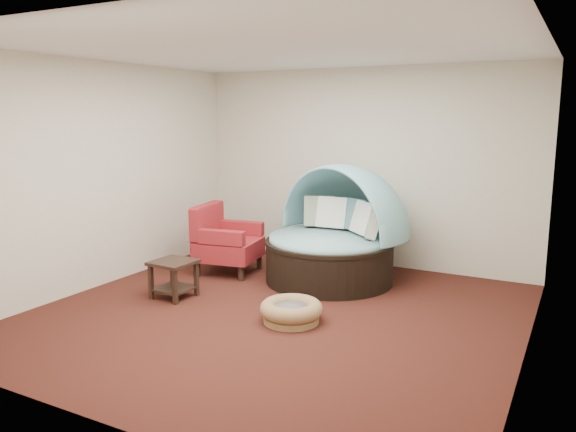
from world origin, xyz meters
The scene contains 10 objects.
floor centered at (0.00, 0.00, 0.00)m, with size 5.00×5.00×0.00m, color #411912.
wall_back centered at (0.00, 2.50, 1.40)m, with size 5.00×5.00×0.00m, color beige.
wall_front centered at (0.00, -2.50, 1.40)m, with size 5.00×5.00×0.00m, color beige.
wall_left centered at (-2.50, 0.00, 1.40)m, with size 5.00×5.00×0.00m, color beige.
wall_right centered at (2.50, 0.00, 1.40)m, with size 5.00×5.00×0.00m, color beige.
ceiling centered at (0.00, 0.00, 2.80)m, with size 5.00×5.00×0.00m, color white.
canopy_daybed centered at (0.03, 1.50, 0.71)m, with size 2.15×2.12×1.52m.
pet_basket centered at (0.25, -0.13, 0.12)m, with size 0.84×0.84×0.23m.
red_armchair centered at (-1.45, 1.13, 0.43)m, with size 0.92×0.92×0.94m.
side_table centered at (-1.35, -0.08, 0.29)m, with size 0.49×0.49×0.45m.
Camera 1 is at (2.86, -5.08, 2.14)m, focal length 35.00 mm.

